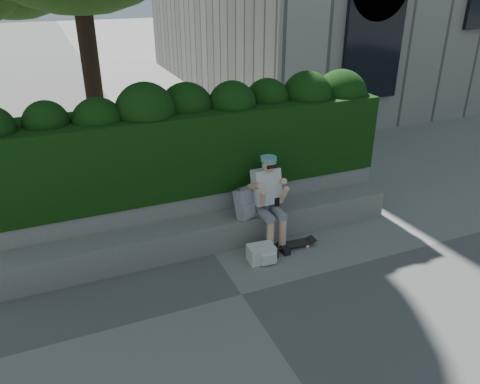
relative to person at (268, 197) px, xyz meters
name	(u,v)px	position (x,y,z in m)	size (l,w,h in m)	color
ground	(241,295)	(-0.88, -1.07, -0.75)	(80.00, 80.00, 0.00)	slate
bench_ledge	(209,234)	(-0.88, 0.18, -0.53)	(6.00, 0.45, 0.45)	gray
planter_wall	(198,211)	(-0.88, 0.66, -0.38)	(6.00, 0.50, 0.75)	gray
hedge	(191,148)	(-0.88, 0.88, 0.60)	(6.00, 1.00, 1.20)	black
person	(268,197)	(0.00, 0.00, 0.00)	(0.40, 0.76, 1.38)	slate
skateboard	(290,244)	(0.24, -0.32, -0.69)	(0.71, 0.22, 0.07)	black
backpack_plaid	(246,203)	(-0.32, 0.08, -0.08)	(0.30, 0.16, 0.45)	#B8B8BD
backpack_ground	(261,253)	(-0.31, -0.46, -0.63)	(0.37, 0.26, 0.24)	silver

